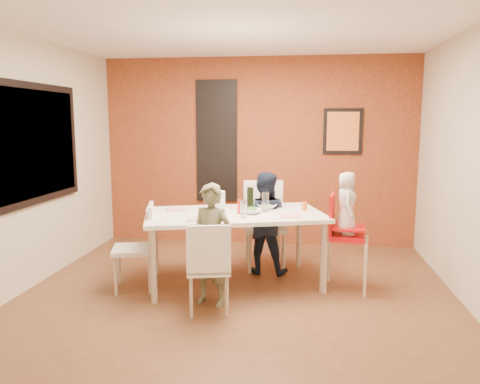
# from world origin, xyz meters

# --- Properties ---
(ground) EXTENTS (4.50, 4.50, 0.00)m
(ground) POSITION_xyz_m (0.00, 0.00, 0.00)
(ground) COLOR brown
(ground) RESTS_ON ground
(ceiling) EXTENTS (4.50, 4.50, 0.02)m
(ceiling) POSITION_xyz_m (0.00, 0.00, 2.70)
(ceiling) COLOR white
(ceiling) RESTS_ON wall_back
(wall_back) EXTENTS (4.50, 0.02, 2.70)m
(wall_back) POSITION_xyz_m (0.00, 2.25, 1.35)
(wall_back) COLOR beige
(wall_back) RESTS_ON ground
(wall_front) EXTENTS (4.50, 0.02, 2.70)m
(wall_front) POSITION_xyz_m (0.00, -2.25, 1.35)
(wall_front) COLOR beige
(wall_front) RESTS_ON ground
(wall_left) EXTENTS (0.02, 4.50, 2.70)m
(wall_left) POSITION_xyz_m (-2.25, 0.00, 1.35)
(wall_left) COLOR beige
(wall_left) RESTS_ON ground
(wall_right) EXTENTS (0.02, 4.50, 2.70)m
(wall_right) POSITION_xyz_m (2.25, 0.00, 1.35)
(wall_right) COLOR beige
(wall_right) RESTS_ON ground
(brick_accent_wall) EXTENTS (4.50, 0.02, 2.70)m
(brick_accent_wall) POSITION_xyz_m (0.00, 2.23, 1.35)
(brick_accent_wall) COLOR maroon
(brick_accent_wall) RESTS_ON ground
(picture_window_frame) EXTENTS (0.05, 1.70, 1.30)m
(picture_window_frame) POSITION_xyz_m (-2.22, 0.20, 1.55)
(picture_window_frame) COLOR black
(picture_window_frame) RESTS_ON wall_left
(picture_window_pane) EXTENTS (0.02, 1.55, 1.15)m
(picture_window_pane) POSITION_xyz_m (-2.21, 0.20, 1.55)
(picture_window_pane) COLOR black
(picture_window_pane) RESTS_ON wall_left
(glassblock_strip) EXTENTS (0.55, 0.03, 1.70)m
(glassblock_strip) POSITION_xyz_m (-0.60, 2.21, 1.50)
(glassblock_strip) COLOR silver
(glassblock_strip) RESTS_ON wall_back
(glassblock_surround) EXTENTS (0.60, 0.03, 1.76)m
(glassblock_surround) POSITION_xyz_m (-0.60, 2.21, 1.50)
(glassblock_surround) COLOR black
(glassblock_surround) RESTS_ON wall_back
(art_print_frame) EXTENTS (0.54, 0.03, 0.64)m
(art_print_frame) POSITION_xyz_m (1.20, 2.21, 1.65)
(art_print_frame) COLOR black
(art_print_frame) RESTS_ON wall_back
(art_print_canvas) EXTENTS (0.44, 0.01, 0.54)m
(art_print_canvas) POSITION_xyz_m (1.20, 2.19, 1.65)
(art_print_canvas) COLOR orange
(art_print_canvas) RESTS_ON wall_back
(dining_table) EXTENTS (2.14, 1.58, 0.80)m
(dining_table) POSITION_xyz_m (-0.08, 0.44, 0.73)
(dining_table) COLOR white
(dining_table) RESTS_ON ground
(chair_near) EXTENTS (0.48, 0.48, 0.87)m
(chair_near) POSITION_xyz_m (-0.20, -0.43, 0.49)
(chair_near) COLOR white
(chair_near) RESTS_ON ground
(chair_far) EXTENTS (0.57, 0.57, 1.06)m
(chair_far) POSITION_xyz_m (0.19, 1.11, 0.59)
(chair_far) COLOR silver
(chair_far) RESTS_ON ground
(chair_left) EXTENTS (0.53, 0.53, 0.92)m
(chair_left) POSITION_xyz_m (-1.04, 0.12, 0.52)
(chair_left) COLOR silver
(chair_left) RESTS_ON ground
(high_chair) EXTENTS (0.49, 0.49, 1.03)m
(high_chair) POSITION_xyz_m (1.09, 0.42, 0.62)
(high_chair) COLOR red
(high_chair) RESTS_ON ground
(child_near) EXTENTS (0.50, 0.40, 1.20)m
(child_near) POSITION_xyz_m (-0.22, -0.19, 0.60)
(child_near) COLOR #5F5F44
(child_near) RESTS_ON ground
(child_far) EXTENTS (0.63, 0.51, 1.21)m
(child_far) POSITION_xyz_m (0.21, 0.86, 0.60)
(child_far) COLOR black
(child_far) RESTS_ON ground
(toddler) EXTENTS (0.22, 0.33, 0.66)m
(toddler) POSITION_xyz_m (1.12, 0.41, 0.94)
(toddler) COLOR beige
(toddler) RESTS_ON high_chair
(plate_near_left) EXTENTS (0.23, 0.23, 0.01)m
(plate_near_left) POSITION_xyz_m (-0.41, 0.03, 0.80)
(plate_near_left) COLOR silver
(plate_near_left) RESTS_ON dining_table
(plate_far_mid) EXTENTS (0.27, 0.27, 0.01)m
(plate_far_mid) POSITION_xyz_m (-0.09, 0.76, 0.80)
(plate_far_mid) COLOR white
(plate_far_mid) RESTS_ON dining_table
(plate_near_right) EXTENTS (0.25, 0.25, 0.01)m
(plate_near_right) POSITION_xyz_m (0.53, 0.33, 0.80)
(plate_near_right) COLOR white
(plate_near_right) RESTS_ON dining_table
(plate_far_left) EXTENTS (0.27, 0.27, 0.01)m
(plate_far_left) POSITION_xyz_m (-0.76, 0.51, 0.80)
(plate_far_left) COLOR silver
(plate_far_left) RESTS_ON dining_table
(salad_bowl_a) EXTENTS (0.28, 0.28, 0.05)m
(salad_bowl_a) POSITION_xyz_m (0.10, 0.41, 0.82)
(salad_bowl_a) COLOR white
(salad_bowl_a) RESTS_ON dining_table
(salad_bowl_b) EXTENTS (0.27, 0.27, 0.06)m
(salad_bowl_b) POSITION_xyz_m (0.25, 0.73, 0.83)
(salad_bowl_b) COLOR white
(salad_bowl_b) RESTS_ON dining_table
(wine_bottle) EXTENTS (0.07, 0.07, 0.27)m
(wine_bottle) POSITION_xyz_m (0.08, 0.52, 0.93)
(wine_bottle) COLOR black
(wine_bottle) RESTS_ON dining_table
(wine_glass_a) EXTENTS (0.06, 0.06, 0.18)m
(wine_glass_a) POSITION_xyz_m (0.05, 0.21, 0.89)
(wine_glass_a) COLOR white
(wine_glass_a) RESTS_ON dining_table
(wine_glass_b) EXTENTS (0.08, 0.08, 0.22)m
(wine_glass_b) POSITION_xyz_m (0.25, 0.54, 0.91)
(wine_glass_b) COLOR white
(wine_glass_b) RESTS_ON dining_table
(paper_towel_roll) EXTENTS (0.12, 0.12, 0.26)m
(paper_towel_roll) POSITION_xyz_m (-0.22, 0.28, 0.93)
(paper_towel_roll) COLOR white
(paper_towel_roll) RESTS_ON dining_table
(condiment_red) EXTENTS (0.04, 0.04, 0.15)m
(condiment_red) POSITION_xyz_m (-0.02, 0.39, 0.88)
(condiment_red) COLOR red
(condiment_red) RESTS_ON dining_table
(condiment_green) EXTENTS (0.03, 0.03, 0.13)m
(condiment_green) POSITION_xyz_m (0.11, 0.56, 0.86)
(condiment_green) COLOR #337025
(condiment_green) RESTS_ON dining_table
(condiment_brown) EXTENTS (0.03, 0.03, 0.13)m
(condiment_brown) POSITION_xyz_m (-0.02, 0.49, 0.86)
(condiment_brown) COLOR brown
(condiment_brown) RESTS_ON dining_table
(sippy_cup) EXTENTS (0.06, 0.06, 0.10)m
(sippy_cup) POSITION_xyz_m (0.68, 0.67, 0.85)
(sippy_cup) COLOR #D05417
(sippy_cup) RESTS_ON dining_table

